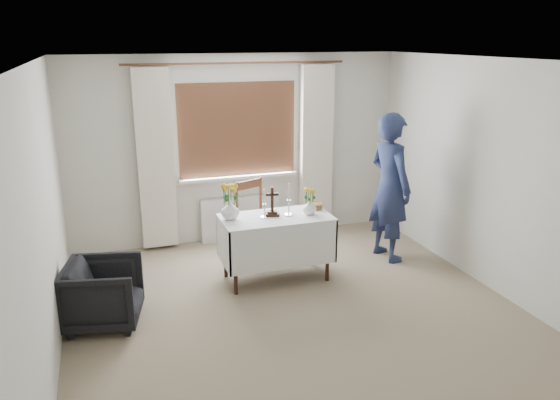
# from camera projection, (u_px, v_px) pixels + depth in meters

# --- Properties ---
(ground) EXTENTS (5.00, 5.00, 0.00)m
(ground) POSITION_uv_depth(u_px,v_px,m) (303.00, 321.00, 5.41)
(ground) COLOR gray
(ground) RESTS_ON ground
(altar_table) EXTENTS (1.24, 0.64, 0.76)m
(altar_table) POSITION_uv_depth(u_px,v_px,m) (276.00, 248.00, 6.24)
(altar_table) COLOR white
(altar_table) RESTS_ON ground
(wooden_chair) EXTENTS (0.58, 0.58, 0.96)m
(wooden_chair) POSITION_uv_depth(u_px,v_px,m) (258.00, 219.00, 6.93)
(wooden_chair) COLOR brown
(wooden_chair) RESTS_ON ground
(armchair) EXTENTS (0.83, 0.82, 0.64)m
(armchair) POSITION_uv_depth(u_px,v_px,m) (104.00, 294.00, 5.27)
(armchair) COLOR black
(armchair) RESTS_ON ground
(person) EXTENTS (0.55, 0.74, 1.85)m
(person) POSITION_uv_depth(u_px,v_px,m) (390.00, 187.00, 6.72)
(person) COLOR navy
(person) RESTS_ON ground
(radiator) EXTENTS (1.10, 0.10, 0.60)m
(radiator) POSITION_uv_depth(u_px,v_px,m) (241.00, 218.00, 7.52)
(radiator) COLOR silver
(radiator) RESTS_ON ground
(wooden_cross) EXTENTS (0.18, 0.14, 0.33)m
(wooden_cross) POSITION_uv_depth(u_px,v_px,m) (272.00, 202.00, 6.11)
(wooden_cross) COLOR black
(wooden_cross) RESTS_ON altar_table
(candlestick_left) EXTENTS (0.12, 0.12, 0.32)m
(candlestick_left) POSITION_uv_depth(u_px,v_px,m) (264.00, 204.00, 6.05)
(candlestick_left) COLOR silver
(candlestick_left) RESTS_ON altar_table
(candlestick_right) EXTENTS (0.11, 0.11, 0.37)m
(candlestick_right) POSITION_uv_depth(u_px,v_px,m) (289.00, 200.00, 6.13)
(candlestick_right) COLOR silver
(candlestick_right) RESTS_ON altar_table
(flower_vase_left) EXTENTS (0.25, 0.25, 0.21)m
(flower_vase_left) POSITION_uv_depth(u_px,v_px,m) (230.00, 210.00, 6.01)
(flower_vase_left) COLOR white
(flower_vase_left) RESTS_ON altar_table
(flower_vase_right) EXTENTS (0.17, 0.17, 0.17)m
(flower_vase_right) POSITION_uv_depth(u_px,v_px,m) (309.00, 207.00, 6.19)
(flower_vase_right) COLOR white
(flower_vase_right) RESTS_ON altar_table
(wicker_basket) EXTENTS (0.23, 0.23, 0.07)m
(wicker_basket) POSITION_uv_depth(u_px,v_px,m) (315.00, 206.00, 6.40)
(wicker_basket) COLOR brown
(wicker_basket) RESTS_ON altar_table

